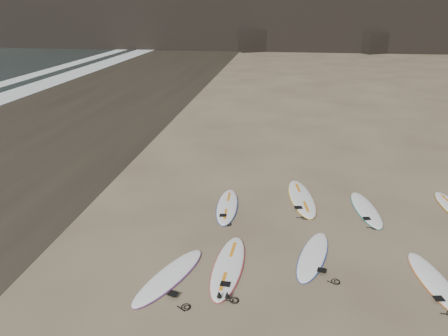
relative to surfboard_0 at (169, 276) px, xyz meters
The scene contains 9 objects.
ground 3.96m from the surfboard_0, 16.96° to the left, with size 240.00×240.00×0.00m, color #897559.
wet_sand 14.47m from the surfboard_0, 129.54° to the left, with size 12.00×200.00×0.01m, color #383026.
surfboard_0 is the anchor object (origin of this frame).
surfboard_1 1.32m from the surfboard_0, 24.74° to the left, with size 0.62×2.57×0.09m, color white.
surfboard_2 3.32m from the surfboard_0, 22.05° to the left, with size 0.55×2.29×0.08m, color white.
surfboard_3 5.59m from the surfboard_0, ahead, with size 0.54×2.27×0.08m, color white.
surfboard_5 3.64m from the surfboard_0, 77.67° to the left, with size 0.56×2.35×0.08m, color white.
surfboard_6 5.28m from the surfboard_0, 56.58° to the left, with size 0.65×2.71×0.10m, color white.
surfboard_7 6.10m from the surfboard_0, 39.76° to the left, with size 0.56×2.34×0.08m, color white.
Camera 1 is at (-1.55, -8.79, 5.52)m, focal length 35.00 mm.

